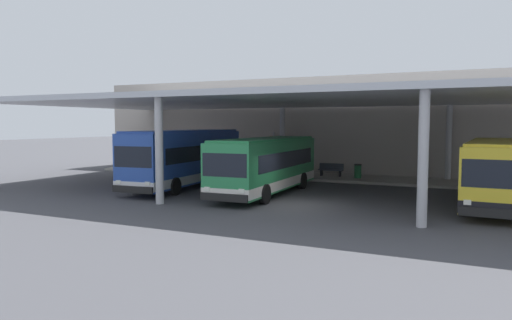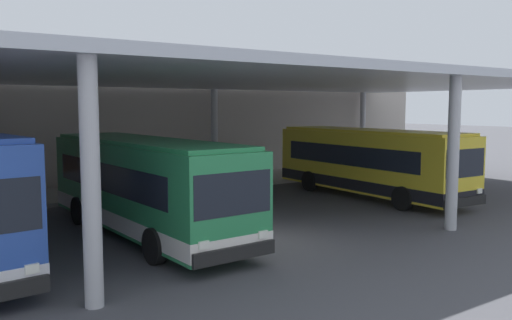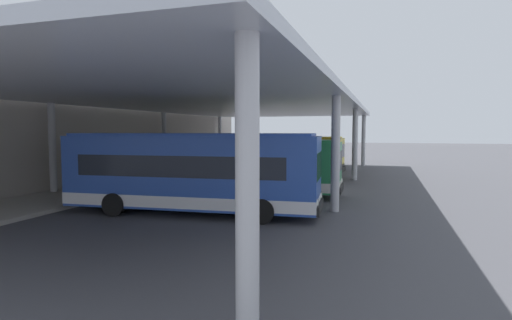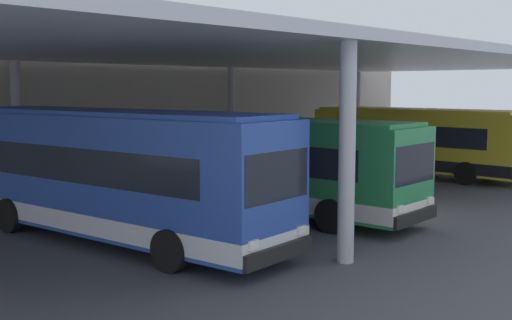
{
  "view_description": "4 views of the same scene",
  "coord_description": "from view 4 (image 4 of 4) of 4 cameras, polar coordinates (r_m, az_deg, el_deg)",
  "views": [
    {
      "loc": [
        8.1,
        -21.41,
        3.95
      ],
      "look_at": [
        -3.84,
        3.73,
        1.83
      ],
      "focal_mm": 33.15,
      "sensor_mm": 36.0,
      "label": 1
    },
    {
      "loc": [
        -9.54,
        -13.33,
        4.2
      ],
      "look_at": [
        1.94,
        3.15,
        2.19
      ],
      "focal_mm": 37.09,
      "sensor_mm": 36.0,
      "label": 2
    },
    {
      "loc": [
        -24.72,
        -4.63,
        3.7
      ],
      "look_at": [
        -2.24,
        2.53,
        1.97
      ],
      "focal_mm": 28.49,
      "sensor_mm": 36.0,
      "label": 3
    },
    {
      "loc": [
        -18.71,
        -11.06,
        4.19
      ],
      "look_at": [
        -0.99,
        5.15,
        1.45
      ],
      "focal_mm": 44.96,
      "sensor_mm": 36.0,
      "label": 4
    }
  ],
  "objects": [
    {
      "name": "ground_plane",
      "position": [
        22.13,
        11.68,
        -4.54
      ],
      "size": [
        200.0,
        200.0,
        0.0
      ],
      "primitive_type": "plane",
      "color": "#47474C"
    },
    {
      "name": "platform_kerb",
      "position": [
        29.78,
        -8.12,
        -1.47
      ],
      "size": [
        42.0,
        4.5,
        0.18
      ],
      "primitive_type": "cube",
      "color": "#A39E93",
      "rests_on": "ground"
    },
    {
      "name": "station_building_facade",
      "position": [
        32.08,
        -11.94,
        5.74
      ],
      "size": [
        48.0,
        1.6,
        7.67
      ],
      "primitive_type": "cube",
      "color": "#ADA399",
      "rests_on": "ground"
    },
    {
      "name": "canopy_shelter",
      "position": [
        25.01,
        0.94,
        9.08
      ],
      "size": [
        40.0,
        17.0,
        5.55
      ],
      "color": "silver",
      "rests_on": "ground"
    },
    {
      "name": "bus_nearest_bay",
      "position": [
        17.87,
        -12.76,
        -1.2
      ],
      "size": [
        3.4,
        11.49,
        3.57
      ],
      "color": "#284CA8",
      "rests_on": "ground"
    },
    {
      "name": "bus_second_bay",
      "position": [
        21.3,
        1.36,
        -0.32
      ],
      "size": [
        2.98,
        10.61,
        3.17
      ],
      "color": "#28844C",
      "rests_on": "ground"
    },
    {
      "name": "bus_middle_bay",
      "position": [
        31.42,
        14.01,
        1.69
      ],
      "size": [
        3.02,
        10.62,
        3.17
      ],
      "color": "yellow",
      "rests_on": "ground"
    },
    {
      "name": "bench_waiting",
      "position": [
        28.75,
        -10.75,
        -0.65
      ],
      "size": [
        1.8,
        0.45,
        0.92
      ],
      "color": "#383D47",
      "rests_on": "platform_kerb"
    },
    {
      "name": "trash_bin",
      "position": [
        29.71,
        -7.09,
        -0.33
      ],
      "size": [
        0.52,
        0.52,
        0.98
      ],
      "color": "#236638",
      "rests_on": "platform_kerb"
    },
    {
      "name": "banner_sign",
      "position": [
        25.59,
        -17.12,
        1.27
      ],
      "size": [
        0.7,
        0.12,
        3.2
      ],
      "color": "#B2B2B7",
      "rests_on": "platform_kerb"
    }
  ]
}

